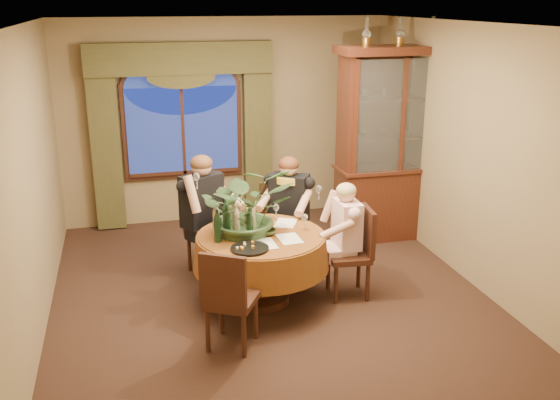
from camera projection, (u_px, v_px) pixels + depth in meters
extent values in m
plane|color=black|center=(267.00, 290.00, 6.80)|extent=(5.00, 5.00, 0.00)
plane|color=olive|center=(225.00, 121.00, 8.67)|extent=(4.50, 0.00, 4.50)
plane|color=olive|center=(464.00, 153.00, 6.89)|extent=(0.00, 5.00, 5.00)
plane|color=white|center=(265.00, 23.00, 5.93)|extent=(5.00, 5.00, 0.00)
cube|color=#3F3E22|center=(106.00, 145.00, 8.25)|extent=(0.38, 0.14, 2.32)
cube|color=#3F3E22|center=(258.00, 137.00, 8.73)|extent=(0.38, 0.14, 2.32)
cylinder|color=maroon|center=(261.00, 268.00, 6.43)|extent=(1.81, 1.81, 0.75)
cube|color=#38170F|center=(393.00, 145.00, 7.99)|extent=(1.53, 0.60, 2.48)
cube|color=black|center=(348.00, 253.00, 6.53)|extent=(0.46, 0.46, 0.96)
cube|color=black|center=(275.00, 229.00, 7.24)|extent=(0.55, 0.55, 0.96)
cube|color=black|center=(209.00, 233.00, 7.11)|extent=(0.56, 0.56, 0.96)
cube|color=black|center=(231.00, 297.00, 5.57)|extent=(0.57, 0.57, 0.96)
imported|color=#32522D|center=(246.00, 174.00, 6.21)|extent=(0.94, 1.05, 0.82)
imported|color=#41522A|center=(267.00, 232.00, 6.30)|extent=(0.17, 0.17, 0.05)
cylinder|color=black|center=(250.00, 248.00, 5.92)|extent=(0.37, 0.37, 0.02)
cylinder|color=black|center=(227.00, 221.00, 6.19)|extent=(0.07, 0.07, 0.33)
cylinder|color=black|center=(226.00, 215.00, 6.38)|extent=(0.07, 0.07, 0.33)
cylinder|color=tan|center=(216.00, 219.00, 6.27)|extent=(0.07, 0.07, 0.33)
cylinder|color=black|center=(250.00, 223.00, 6.14)|extent=(0.07, 0.07, 0.33)
cylinder|color=tan|center=(236.00, 220.00, 6.22)|extent=(0.07, 0.07, 0.33)
cylinder|color=black|center=(217.00, 226.00, 6.07)|extent=(0.07, 0.07, 0.33)
cube|color=white|center=(289.00, 239.00, 6.18)|extent=(0.22, 0.31, 0.00)
cube|color=white|center=(286.00, 223.00, 6.62)|extent=(0.32, 0.36, 0.00)
cube|color=white|center=(264.00, 244.00, 6.05)|extent=(0.22, 0.31, 0.00)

